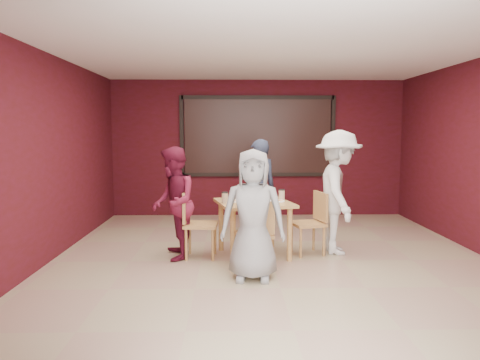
{
  "coord_description": "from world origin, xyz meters",
  "views": [
    {
      "loc": [
        -0.56,
        -6.2,
        1.76
      ],
      "look_at": [
        -0.43,
        0.27,
        1.08
      ],
      "focal_mm": 35.0,
      "sensor_mm": 36.0,
      "label": 1
    }
  ],
  "objects_px": {
    "diner_back": "(259,188)",
    "diner_left": "(173,203)",
    "chair_left": "(195,220)",
    "chair_right": "(313,219)",
    "diner_right": "(338,192)",
    "diner_front": "(253,215)",
    "dining_table": "(254,208)",
    "chair_back": "(253,212)",
    "chair_front": "(255,231)"
  },
  "relations": [
    {
      "from": "diner_front",
      "to": "diner_right",
      "type": "height_order",
      "value": "diner_right"
    },
    {
      "from": "chair_front",
      "to": "chair_left",
      "type": "bearing_deg",
      "value": 142.25
    },
    {
      "from": "diner_front",
      "to": "diner_back",
      "type": "height_order",
      "value": "diner_back"
    },
    {
      "from": "chair_left",
      "to": "diner_right",
      "type": "bearing_deg",
      "value": 5.81
    },
    {
      "from": "diner_front",
      "to": "diner_left",
      "type": "distance_m",
      "value": 1.41
    },
    {
      "from": "chair_front",
      "to": "chair_back",
      "type": "bearing_deg",
      "value": 88.39
    },
    {
      "from": "dining_table",
      "to": "diner_back",
      "type": "relative_size",
      "value": 0.72
    },
    {
      "from": "chair_left",
      "to": "diner_left",
      "type": "height_order",
      "value": "diner_left"
    },
    {
      "from": "chair_back",
      "to": "diner_right",
      "type": "height_order",
      "value": "diner_right"
    },
    {
      "from": "chair_front",
      "to": "chair_back",
      "type": "xyz_separation_m",
      "value": [
        0.04,
        1.45,
        -0.02
      ]
    },
    {
      "from": "chair_front",
      "to": "diner_back",
      "type": "bearing_deg",
      "value": 85.41
    },
    {
      "from": "dining_table",
      "to": "chair_front",
      "type": "distance_m",
      "value": 0.72
    },
    {
      "from": "diner_left",
      "to": "chair_front",
      "type": "bearing_deg",
      "value": 54.11
    },
    {
      "from": "diner_right",
      "to": "chair_right",
      "type": "bearing_deg",
      "value": 101.93
    },
    {
      "from": "chair_front",
      "to": "diner_front",
      "type": "bearing_deg",
      "value": -97.77
    },
    {
      "from": "chair_back",
      "to": "chair_left",
      "type": "relative_size",
      "value": 0.93
    },
    {
      "from": "chair_front",
      "to": "diner_front",
      "type": "relative_size",
      "value": 0.58
    },
    {
      "from": "chair_left",
      "to": "diner_front",
      "type": "distance_m",
      "value": 1.27
    },
    {
      "from": "chair_back",
      "to": "diner_right",
      "type": "relative_size",
      "value": 0.49
    },
    {
      "from": "chair_front",
      "to": "diner_left",
      "type": "distance_m",
      "value": 1.27
    },
    {
      "from": "chair_left",
      "to": "dining_table",
      "type": "bearing_deg",
      "value": 5.06
    },
    {
      "from": "chair_left",
      "to": "diner_front",
      "type": "relative_size",
      "value": 0.6
    },
    {
      "from": "chair_left",
      "to": "diner_back",
      "type": "relative_size",
      "value": 0.57
    },
    {
      "from": "chair_left",
      "to": "diner_left",
      "type": "distance_m",
      "value": 0.39
    },
    {
      "from": "diner_right",
      "to": "chair_left",
      "type": "bearing_deg",
      "value": 99.07
    },
    {
      "from": "diner_front",
      "to": "diner_left",
      "type": "relative_size",
      "value": 1.0
    },
    {
      "from": "chair_front",
      "to": "diner_right",
      "type": "bearing_deg",
      "value": 34.0
    },
    {
      "from": "dining_table",
      "to": "diner_back",
      "type": "bearing_deg",
      "value": 83.55
    },
    {
      "from": "chair_left",
      "to": "chair_right",
      "type": "bearing_deg",
      "value": 5.16
    },
    {
      "from": "diner_back",
      "to": "diner_front",
      "type": "bearing_deg",
      "value": 69.93
    },
    {
      "from": "diner_back",
      "to": "diner_right",
      "type": "relative_size",
      "value": 0.92
    },
    {
      "from": "diner_right",
      "to": "chair_back",
      "type": "bearing_deg",
      "value": 65.86
    },
    {
      "from": "chair_front",
      "to": "diner_right",
      "type": "distance_m",
      "value": 1.53
    },
    {
      "from": "chair_back",
      "to": "chair_right",
      "type": "relative_size",
      "value": 0.97
    },
    {
      "from": "chair_back",
      "to": "diner_back",
      "type": "bearing_deg",
      "value": 77.21
    },
    {
      "from": "dining_table",
      "to": "chair_right",
      "type": "height_order",
      "value": "dining_table"
    },
    {
      "from": "dining_table",
      "to": "chair_front",
      "type": "xyz_separation_m",
      "value": [
        -0.01,
        -0.7,
        -0.17
      ]
    },
    {
      "from": "chair_left",
      "to": "diner_left",
      "type": "xyz_separation_m",
      "value": [
        -0.29,
        -0.05,
        0.25
      ]
    },
    {
      "from": "chair_back",
      "to": "diner_front",
      "type": "bearing_deg",
      "value": -92.86
    },
    {
      "from": "dining_table",
      "to": "diner_left",
      "type": "distance_m",
      "value": 1.12
    },
    {
      "from": "chair_back",
      "to": "chair_left",
      "type": "xyz_separation_m",
      "value": [
        -0.85,
        -0.82,
        0.04
      ]
    },
    {
      "from": "diner_front",
      "to": "diner_left",
      "type": "xyz_separation_m",
      "value": [
        -1.05,
        0.94,
        -0.0
      ]
    },
    {
      "from": "chair_right",
      "to": "diner_back",
      "type": "relative_size",
      "value": 0.55
    },
    {
      "from": "chair_left",
      "to": "chair_right",
      "type": "relative_size",
      "value": 1.04
    },
    {
      "from": "diner_back",
      "to": "diner_left",
      "type": "height_order",
      "value": "diner_back"
    },
    {
      "from": "chair_right",
      "to": "chair_left",
      "type": "bearing_deg",
      "value": -174.84
    },
    {
      "from": "dining_table",
      "to": "chair_front",
      "type": "bearing_deg",
      "value": -91.18
    },
    {
      "from": "chair_right",
      "to": "diner_right",
      "type": "height_order",
      "value": "diner_right"
    },
    {
      "from": "dining_table",
      "to": "chair_right",
      "type": "relative_size",
      "value": 1.32
    },
    {
      "from": "dining_table",
      "to": "diner_back",
      "type": "distance_m",
      "value": 1.28
    }
  ]
}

